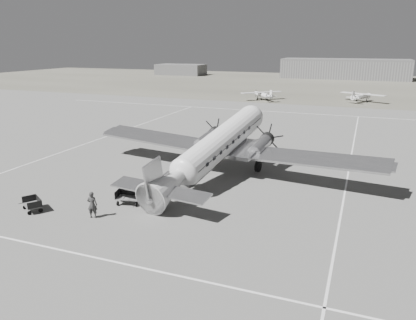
% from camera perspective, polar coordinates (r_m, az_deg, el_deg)
% --- Properties ---
extents(ground, '(260.00, 260.00, 0.00)m').
position_cam_1_polar(ground, '(35.14, -1.38, -3.14)').
color(ground, slate).
rests_on(ground, ground).
extents(taxi_line_near, '(60.00, 0.15, 0.01)m').
position_cam_1_polar(taxi_line_near, '(23.94, -14.69, -13.32)').
color(taxi_line_near, silver).
rests_on(taxi_line_near, ground).
extents(taxi_line_right, '(0.15, 80.00, 0.01)m').
position_cam_1_polar(taxi_line_right, '(32.74, 18.50, -5.46)').
color(taxi_line_right, silver).
rests_on(taxi_line_right, ground).
extents(taxi_line_left, '(0.15, 60.00, 0.01)m').
position_cam_1_polar(taxi_line_left, '(52.27, -15.56, 2.68)').
color(taxi_line_left, silver).
rests_on(taxi_line_left, ground).
extents(taxi_line_horizon, '(90.00, 0.15, 0.01)m').
position_cam_1_polar(taxi_line_horizon, '(72.71, 10.87, 6.61)').
color(taxi_line_horizon, silver).
rests_on(taxi_line_horizon, ground).
extents(grass_infield, '(260.00, 90.00, 0.01)m').
position_cam_1_polar(grass_infield, '(126.81, 15.58, 10.22)').
color(grass_infield, '#646154').
rests_on(grass_infield, ground).
extents(hangar_main, '(42.00, 14.00, 6.60)m').
position_cam_1_polar(hangar_main, '(151.07, 18.64, 12.07)').
color(hangar_main, slate).
rests_on(hangar_main, ground).
extents(shed_secondary, '(18.00, 10.00, 4.00)m').
position_cam_1_polar(shed_secondary, '(160.93, -3.84, 12.58)').
color(shed_secondary, '#555555').
rests_on(shed_secondary, ground).
extents(dc3_airliner, '(31.20, 23.74, 5.46)m').
position_cam_1_polar(dc3_airliner, '(35.47, 1.17, 1.66)').
color(dc3_airliner, '#B0B0B3').
rests_on(dc3_airliner, ground).
extents(light_plane_left, '(12.10, 11.97, 1.95)m').
position_cam_1_polar(light_plane_left, '(87.83, 7.68, 8.97)').
color(light_plane_left, silver).
rests_on(light_plane_left, ground).
extents(light_plane_right, '(11.96, 11.13, 1.98)m').
position_cam_1_polar(light_plane_right, '(89.94, 20.80, 8.25)').
color(light_plane_right, silver).
rests_on(light_plane_right, ground).
extents(baggage_cart_near, '(2.09, 1.68, 1.05)m').
position_cam_1_polar(baggage_cart_near, '(30.88, -11.12, -5.17)').
color(baggage_cart_near, '#555555').
rests_on(baggage_cart_near, ground).
extents(baggage_cart_far, '(2.06, 1.91, 0.95)m').
position_cam_1_polar(baggage_cart_far, '(31.71, -23.49, -5.77)').
color(baggage_cart_far, '#555555').
rests_on(baggage_cart_far, ground).
extents(ground_crew, '(0.79, 0.64, 1.90)m').
position_cam_1_polar(ground_crew, '(28.95, -15.97, -6.07)').
color(ground_crew, '#2A2A2A').
rests_on(ground_crew, ground).
extents(ramp_agent, '(0.67, 0.81, 1.52)m').
position_cam_1_polar(ramp_agent, '(31.67, -9.51, -4.08)').
color(ramp_agent, silver).
rests_on(ramp_agent, ground).
extents(passenger, '(0.84, 1.00, 1.75)m').
position_cam_1_polar(passenger, '(33.61, -6.71, -2.58)').
color(passenger, silver).
rests_on(passenger, ground).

